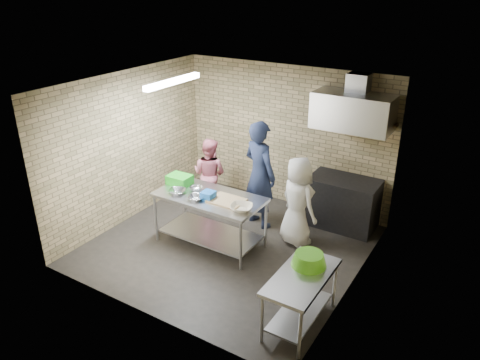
% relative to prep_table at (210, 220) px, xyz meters
% --- Properties ---
extents(floor, '(4.20, 4.20, 0.00)m').
position_rel_prep_table_xyz_m(floor, '(0.30, 0.09, -0.44)').
color(floor, black).
rests_on(floor, ground).
extents(ceiling, '(4.20, 4.20, 0.00)m').
position_rel_prep_table_xyz_m(ceiling, '(0.30, 0.09, 2.26)').
color(ceiling, black).
rests_on(ceiling, ground).
extents(back_wall, '(4.20, 0.06, 2.70)m').
position_rel_prep_table_xyz_m(back_wall, '(0.30, 2.09, 0.91)').
color(back_wall, tan).
rests_on(back_wall, ground).
extents(front_wall, '(4.20, 0.06, 2.70)m').
position_rel_prep_table_xyz_m(front_wall, '(0.30, -1.91, 0.91)').
color(front_wall, tan).
rests_on(front_wall, ground).
extents(left_wall, '(0.06, 4.00, 2.70)m').
position_rel_prep_table_xyz_m(left_wall, '(-1.80, 0.09, 0.91)').
color(left_wall, tan).
rests_on(left_wall, ground).
extents(right_wall, '(0.06, 4.00, 2.70)m').
position_rel_prep_table_xyz_m(right_wall, '(2.40, 0.09, 0.91)').
color(right_wall, tan).
rests_on(right_wall, ground).
extents(prep_table, '(1.77, 0.89, 0.89)m').
position_rel_prep_table_xyz_m(prep_table, '(0.00, 0.00, 0.00)').
color(prep_table, silver).
rests_on(prep_table, floor).
extents(side_counter, '(0.60, 1.20, 0.75)m').
position_rel_prep_table_xyz_m(side_counter, '(2.10, -1.01, -0.07)').
color(side_counter, silver).
rests_on(side_counter, floor).
extents(stove, '(1.20, 0.70, 0.90)m').
position_rel_prep_table_xyz_m(stove, '(1.65, 1.74, 0.01)').
color(stove, black).
rests_on(stove, floor).
extents(range_hood, '(1.30, 0.60, 0.60)m').
position_rel_prep_table_xyz_m(range_hood, '(1.65, 1.79, 1.66)').
color(range_hood, silver).
rests_on(range_hood, back_wall).
extents(hood_duct, '(0.35, 0.30, 0.30)m').
position_rel_prep_table_xyz_m(hood_duct, '(1.65, 1.94, 2.11)').
color(hood_duct, '#A5A8AD').
rests_on(hood_duct, back_wall).
extents(wall_shelf, '(0.80, 0.20, 0.04)m').
position_rel_prep_table_xyz_m(wall_shelf, '(1.95, 1.98, 1.48)').
color(wall_shelf, '#3F2B19').
rests_on(wall_shelf, back_wall).
extents(fluorescent_fixture, '(0.10, 1.25, 0.08)m').
position_rel_prep_table_xyz_m(fluorescent_fixture, '(-0.70, 0.09, 2.20)').
color(fluorescent_fixture, white).
rests_on(fluorescent_fixture, ceiling).
extents(green_crate, '(0.39, 0.30, 0.16)m').
position_rel_prep_table_xyz_m(green_crate, '(-0.70, 0.12, 0.52)').
color(green_crate, green).
rests_on(green_crate, prep_table).
extents(blue_tub, '(0.20, 0.20, 0.13)m').
position_rel_prep_table_xyz_m(blue_tub, '(0.05, -0.10, 0.51)').
color(blue_tub, blue).
rests_on(blue_tub, prep_table).
extents(cutting_board, '(0.54, 0.41, 0.03)m').
position_rel_prep_table_xyz_m(cutting_board, '(0.35, -0.02, 0.46)').
color(cutting_board, tan).
rests_on(cutting_board, prep_table).
extents(mixing_bowl_a, '(0.35, 0.35, 0.07)m').
position_rel_prep_table_xyz_m(mixing_bowl_a, '(-0.50, -0.20, 0.48)').
color(mixing_bowl_a, '#AAACB1').
rests_on(mixing_bowl_a, prep_table).
extents(mixing_bowl_b, '(0.27, 0.27, 0.07)m').
position_rel_prep_table_xyz_m(mixing_bowl_b, '(-0.30, 0.05, 0.48)').
color(mixing_bowl_b, silver).
rests_on(mixing_bowl_b, prep_table).
extents(mixing_bowl_c, '(0.33, 0.33, 0.06)m').
position_rel_prep_table_xyz_m(mixing_bowl_c, '(-0.10, -0.22, 0.47)').
color(mixing_bowl_c, '#A9ACB0').
rests_on(mixing_bowl_c, prep_table).
extents(ceramic_bowl, '(0.44, 0.44, 0.08)m').
position_rel_prep_table_xyz_m(ceramic_bowl, '(0.70, -0.15, 0.48)').
color(ceramic_bowl, beige).
rests_on(ceramic_bowl, prep_table).
extents(green_basin, '(0.46, 0.46, 0.17)m').
position_rel_prep_table_xyz_m(green_basin, '(2.08, -0.76, 0.39)').
color(green_basin, '#59C626').
rests_on(green_basin, side_counter).
extents(bottle_red, '(0.07, 0.07, 0.18)m').
position_rel_prep_table_xyz_m(bottle_red, '(1.70, 1.98, 1.59)').
color(bottle_red, '#B22619').
rests_on(bottle_red, wall_shelf).
extents(bottle_green, '(0.06, 0.06, 0.15)m').
position_rel_prep_table_xyz_m(bottle_green, '(2.10, 1.98, 1.57)').
color(bottle_green, green).
rests_on(bottle_green, wall_shelf).
extents(man_navy, '(0.82, 0.67, 1.94)m').
position_rel_prep_table_xyz_m(man_navy, '(0.36, 1.02, 0.53)').
color(man_navy, black).
rests_on(man_navy, floor).
extents(woman_pink, '(0.72, 0.58, 1.40)m').
position_rel_prep_table_xyz_m(woman_pink, '(-0.76, 1.08, 0.26)').
color(woman_pink, '#DB7488').
rests_on(woman_pink, floor).
extents(woman_white, '(0.88, 0.76, 1.52)m').
position_rel_prep_table_xyz_m(woman_white, '(1.21, 0.79, 0.32)').
color(woman_white, silver).
rests_on(woman_white, floor).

